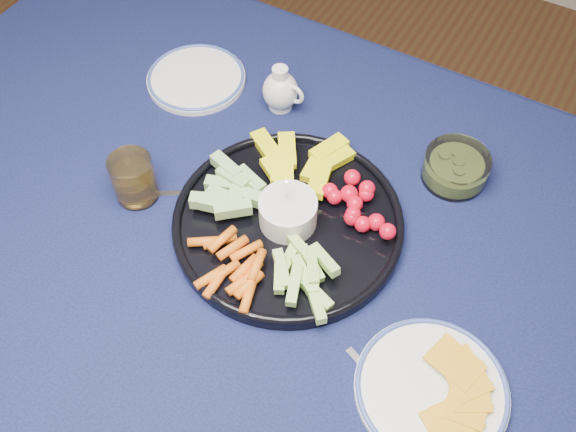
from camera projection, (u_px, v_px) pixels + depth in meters
The scene contains 9 objects.
dining_table at pixel (275, 260), 1.16m from camera, with size 1.67×1.07×0.75m.
crudite_platter at pixel (286, 219), 1.08m from camera, with size 0.39×0.39×0.13m.
creamer_pitcher at pixel (281, 91), 1.23m from camera, with size 0.09×0.07×0.10m.
pickle_bowl at pixel (455, 169), 1.14m from camera, with size 0.12×0.12×0.05m.
cheese_plate at pixel (432, 389), 0.92m from camera, with size 0.22×0.22×0.03m.
juice_tumbler at pixel (134, 181), 1.11m from camera, with size 0.08×0.08×0.09m.
fork_left at pixel (178, 194), 1.14m from camera, with size 0.16×0.11×0.00m.
fork_right at pixel (398, 405), 0.92m from camera, with size 0.18×0.09×0.00m.
side_plate_extra at pixel (196, 78), 1.30m from camera, with size 0.20×0.20×0.02m.
Camera 1 is at (0.33, -0.52, 1.65)m, focal length 40.00 mm.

